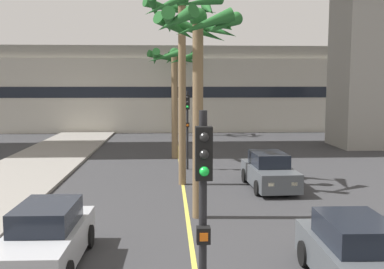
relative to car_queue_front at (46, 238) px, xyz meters
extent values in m
cube|color=#DBCC4C|center=(3.72, 10.93, -0.72)|extent=(0.14, 56.00, 0.01)
cube|color=gray|center=(16.61, 20.77, 6.57)|extent=(2.80, 4.40, 14.58)
cube|color=beige|center=(3.72, 34.35, 2.71)|extent=(38.83, 8.00, 6.85)
cube|color=#9C998D|center=(3.72, 34.35, 6.73)|extent=(38.05, 7.20, 1.20)
cube|color=black|center=(3.72, 30.33, 3.05)|extent=(34.95, 0.04, 1.00)
cube|color=#B7BABF|center=(0.00, -0.03, -0.14)|extent=(1.77, 4.13, 0.80)
cube|color=black|center=(0.00, 0.12, 0.54)|extent=(1.43, 2.07, 0.60)
cylinder|color=black|center=(0.83, 1.23, -0.40)|extent=(0.23, 0.64, 0.64)
cylinder|color=black|center=(-0.79, 1.25, -0.40)|extent=(0.23, 0.64, 0.64)
cube|color=#4C5156|center=(7.28, -1.63, -0.14)|extent=(1.76, 4.12, 0.80)
cube|color=black|center=(7.29, -1.48, 0.54)|extent=(1.42, 2.07, 0.60)
cylinder|color=black|center=(8.11, -0.37, -0.40)|extent=(0.23, 0.64, 0.64)
cylinder|color=black|center=(6.50, -0.35, -0.40)|extent=(0.23, 0.64, 0.64)
cube|color=#4C5156|center=(7.49, 8.07, -0.14)|extent=(1.86, 4.16, 0.80)
cube|color=black|center=(7.48, 8.22, 0.54)|extent=(1.47, 2.10, 0.60)
cube|color=#F2EDCC|center=(8.03, 6.08, -0.09)|extent=(0.24, 0.09, 0.14)
cube|color=#F2EDCC|center=(7.10, 6.04, -0.09)|extent=(0.24, 0.09, 0.14)
cylinder|color=black|center=(8.34, 6.83, -0.40)|extent=(0.24, 0.65, 0.64)
cylinder|color=black|center=(6.73, 6.77, -0.40)|extent=(0.24, 0.65, 0.64)
cylinder|color=black|center=(8.24, 9.37, -0.40)|extent=(0.24, 0.65, 0.64)
cylinder|color=black|center=(6.63, 9.31, -0.40)|extent=(0.24, 0.65, 0.64)
cylinder|color=black|center=(3.58, -4.68, 1.38)|extent=(0.12, 0.12, 4.20)
cube|color=black|center=(3.58, -4.82, 2.88)|extent=(0.24, 0.20, 0.76)
sphere|color=black|center=(3.58, -4.92, 3.12)|extent=(0.14, 0.14, 0.14)
sphere|color=black|center=(3.58, -4.92, 2.88)|extent=(0.14, 0.14, 0.14)
sphere|color=#19D83F|center=(3.58, -4.92, 2.64)|extent=(0.14, 0.14, 0.14)
cube|color=black|center=(3.58, -4.80, 1.68)|extent=(0.20, 0.16, 0.24)
cube|color=orange|center=(3.58, -4.88, 1.68)|extent=(0.12, 0.03, 0.12)
cylinder|color=black|center=(4.08, 12.60, 1.38)|extent=(0.12, 0.12, 4.20)
cube|color=black|center=(4.08, 12.46, 2.88)|extent=(0.24, 0.20, 0.76)
sphere|color=black|center=(4.08, 12.36, 3.12)|extent=(0.14, 0.14, 0.14)
sphere|color=black|center=(4.08, 12.36, 2.88)|extent=(0.14, 0.14, 0.14)
sphere|color=#19D83F|center=(4.08, 12.36, 2.64)|extent=(0.14, 0.14, 0.14)
cube|color=black|center=(4.08, 12.48, 1.68)|extent=(0.20, 0.16, 0.24)
cube|color=orange|center=(4.08, 12.40, 1.68)|extent=(0.12, 0.03, 0.12)
cylinder|color=brown|center=(4.25, 28.45, 2.67)|extent=(0.38, 0.38, 6.78)
sphere|color=#236028|center=(4.25, 28.45, 6.21)|extent=(0.60, 0.60, 0.60)
cone|color=#236028|center=(5.33, 28.52, 5.99)|extent=(0.59, 2.23, 0.87)
cone|color=#236028|center=(4.97, 29.25, 5.87)|extent=(1.92, 1.79, 1.07)
cone|color=#236028|center=(3.90, 29.47, 5.87)|extent=(2.21, 1.13, 1.06)
cone|color=#236028|center=(3.23, 28.79, 5.92)|extent=(1.10, 2.22, 0.98)
cone|color=#236028|center=(3.23, 28.10, 5.90)|extent=(1.12, 2.22, 1.01)
cone|color=#236028|center=(4.16, 27.37, 5.99)|extent=(2.23, 0.62, 0.86)
cone|color=#236028|center=(4.92, 27.60, 5.97)|extent=(2.00, 1.71, 0.90)
cylinder|color=brown|center=(3.70, 8.99, 3.30)|extent=(0.34, 0.34, 8.04)
sphere|color=#236028|center=(3.70, 8.99, 7.47)|extent=(0.60, 0.60, 0.60)
cone|color=#236028|center=(4.89, 9.05, 7.09)|extent=(0.57, 2.44, 1.14)
cone|color=#236028|center=(4.20, 10.08, 7.25)|extent=(2.40, 1.42, 0.86)
cone|color=#236028|center=(3.08, 10.02, 7.26)|extent=(2.32, 1.63, 0.83)
cone|color=#236028|center=(2.50, 9.11, 7.11)|extent=(0.69, 2.46, 1.11)
cone|color=#236028|center=(3.08, 7.95, 7.11)|extent=(2.31, 1.61, 1.11)
cone|color=#236028|center=(4.39, 8.01, 7.21)|extent=(2.25, 1.76, 0.94)
cylinder|color=brown|center=(4.07, 3.89, 2.57)|extent=(0.36, 0.36, 6.58)
sphere|color=#236028|center=(4.07, 3.89, 6.01)|extent=(0.60, 0.60, 0.60)
cone|color=#236028|center=(5.01, 3.96, 5.76)|extent=(0.57, 1.96, 0.92)
cone|color=#236028|center=(4.69, 4.60, 5.70)|extent=(1.74, 1.61, 1.01)
cone|color=#236028|center=(4.19, 4.83, 5.66)|extent=(1.96, 0.69, 1.08)
cone|color=#236028|center=(3.38, 4.54, 5.72)|extent=(1.64, 1.71, 0.99)
cone|color=#236028|center=(3.12, 3.92, 5.82)|extent=(0.49, 1.95, 0.81)
cone|color=#236028|center=(3.31, 3.33, 5.80)|extent=(1.51, 1.82, 0.84)
cone|color=#236028|center=(4.20, 2.96, 5.66)|extent=(1.96, 0.71, 1.07)
cone|color=#236028|center=(4.79, 3.29, 5.68)|extent=(1.57, 1.76, 1.04)
cylinder|color=brown|center=(3.46, 16.19, 2.41)|extent=(0.39, 0.39, 6.25)
sphere|color=#236028|center=(3.46, 16.19, 5.68)|extent=(0.60, 0.60, 0.60)
cone|color=#236028|center=(4.61, 16.11, 5.41)|extent=(0.61, 2.38, 0.97)
cone|color=#236028|center=(4.08, 17.17, 5.35)|extent=(2.22, 1.63, 1.06)
cone|color=#236028|center=(2.88, 17.20, 5.43)|extent=(2.27, 1.55, 0.92)
cone|color=#236028|center=(2.30, 16.09, 5.35)|extent=(0.65, 2.38, 1.06)
cone|color=#236028|center=(2.96, 15.14, 5.41)|extent=(2.32, 1.41, 0.97)
cone|color=#236028|center=(4.06, 15.20, 5.32)|extent=(2.23, 1.60, 1.11)
camera|label=1|loc=(3.09, -11.06, 3.86)|focal=41.98mm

